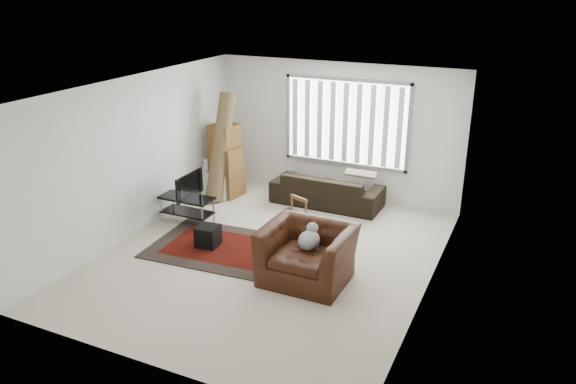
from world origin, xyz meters
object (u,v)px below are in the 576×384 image
at_px(side_chair, 292,218).
at_px(armchair, 307,250).
at_px(moving_boxes, 226,163).
at_px(tv_stand, 187,204).
at_px(sofa, 327,185).

distance_m(side_chair, armchair, 1.34).
distance_m(moving_boxes, armchair, 3.81).
bearing_deg(tv_stand, side_chair, 3.09).
distance_m(sofa, armchair, 2.98).
xyz_separation_m(sofa, side_chair, (0.05, -1.76, 0.00)).
xyz_separation_m(tv_stand, moving_boxes, (-0.08, 1.51, 0.33)).
xyz_separation_m(moving_boxes, sofa, (2.06, 0.36, -0.27)).
distance_m(sofa, side_chair, 1.76).
bearing_deg(moving_boxes, armchair, -41.22).
bearing_deg(armchair, side_chair, 124.53).
bearing_deg(sofa, side_chair, 92.12).
height_order(sofa, armchair, armchair).
bearing_deg(moving_boxes, side_chair, -33.51).
bearing_deg(sofa, tv_stand, 43.86).
relative_size(sofa, side_chair, 2.87).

